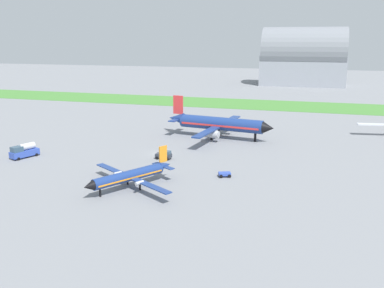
{
  "coord_description": "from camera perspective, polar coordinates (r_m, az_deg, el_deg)",
  "views": [
    {
      "loc": [
        34.03,
        -90.55,
        27.15
      ],
      "look_at": [
        8.0,
        0.12,
        3.0
      ],
      "focal_mm": 38.69,
      "sensor_mm": 36.0,
      "label": 1
    }
  ],
  "objects": [
    {
      "name": "airplane_foreground_turboprop",
      "position": [
        77.79,
        -8.47,
        -4.31
      ],
      "size": [
        19.9,
        17.37,
        6.74
      ],
      "rotation": [
        0.0,
        0.0,
        4.16
      ],
      "color": "navy",
      "rests_on": "ground_plane"
    },
    {
      "name": "fuel_truck_by_runway",
      "position": [
        104.46,
        -22.15,
        -0.89
      ],
      "size": [
        4.65,
        6.93,
        3.29
      ],
      "rotation": [
        0.0,
        0.0,
        4.33
      ],
      "color": "#334FB2",
      "rests_on": "ground_plane"
    },
    {
      "name": "pushback_tug_midfield",
      "position": [
        95.91,
        -3.85,
        -1.55
      ],
      "size": [
        3.69,
        2.21,
        1.95
      ],
      "rotation": [
        0.0,
        0.0,
        6.23
      ],
      "color": "#2D333D",
      "rests_on": "ground_plane"
    },
    {
      "name": "hangar_distant",
      "position": [
        257.56,
        15.07,
        11.34
      ],
      "size": [
        48.33,
        27.47,
        33.61
      ],
      "color": "#9399A3",
      "rests_on": "ground_plane"
    },
    {
      "name": "ground_plane",
      "position": [
        100.47,
        -4.41,
        -1.36
      ],
      "size": [
        600.0,
        600.0,
        0.0
      ],
      "primitive_type": "plane",
      "color": "gray"
    },
    {
      "name": "grass_taxiway_strip",
      "position": [
        179.58,
        4.93,
        5.63
      ],
      "size": [
        360.0,
        28.0,
        0.08
      ],
      "primitive_type": "cube",
      "color": "#478438",
      "rests_on": "ground_plane"
    },
    {
      "name": "baggage_cart_near_gate",
      "position": [
        83.92,
        4.52,
        -4.15
      ],
      "size": [
        2.85,
        2.5,
        0.9
      ],
      "rotation": [
        0.0,
        0.0,
        0.37
      ],
      "color": "#334FB2",
      "rests_on": "ground_plane"
    },
    {
      "name": "airplane_midfield_jet",
      "position": [
        115.45,
        3.72,
        2.79
      ],
      "size": [
        31.26,
        31.75,
        11.25
      ],
      "rotation": [
        0.0,
        0.0,
        6.13
      ],
      "color": "navy",
      "rests_on": "ground_plane"
    }
  ]
}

